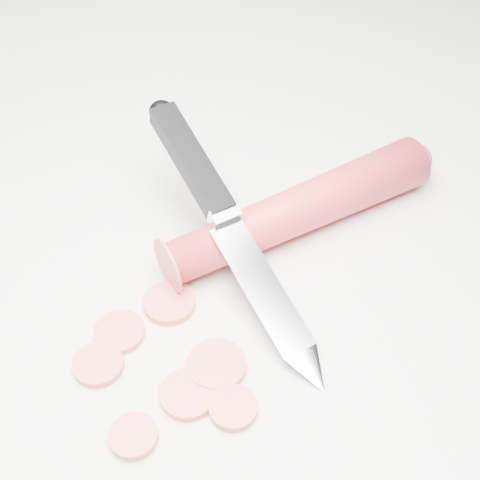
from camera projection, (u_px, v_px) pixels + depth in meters
The scene contains 10 objects.
ground at pixel (244, 295), 0.48m from camera, with size 2.40×2.40×0.00m, color beige.
carrot at pixel (300, 209), 0.51m from camera, with size 0.04×0.04×0.22m, color red.
carrot_slice_0 at pixel (98, 364), 0.43m from camera, with size 0.03×0.03×0.01m, color #D74A41.
carrot_slice_1 at pixel (120, 332), 0.45m from camera, with size 0.03×0.03×0.01m, color #D74A41.
carrot_slice_2 at pixel (188, 394), 0.42m from camera, with size 0.04×0.04×0.01m, color #D74A41.
carrot_slice_3 at pixel (233, 408), 0.41m from camera, with size 0.03×0.03×0.01m, color #D74A41.
carrot_slice_4 at pixel (216, 365), 0.43m from camera, with size 0.04×0.04×0.01m, color #D74A41.
carrot_slice_5 at pixel (169, 303), 0.47m from camera, with size 0.04×0.04×0.01m, color #D74A41.
carrot_slice_6 at pixel (133, 436), 0.40m from camera, with size 0.03×0.03×0.01m, color #D74A41.
kitchen_knife at pixel (234, 230), 0.46m from camera, with size 0.23×0.12×0.08m, color silver, non-canonical shape.
Camera 1 is at (0.17, -0.24, 0.38)m, focal length 50.00 mm.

